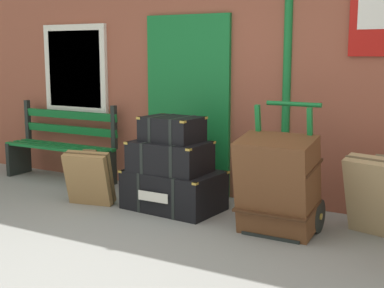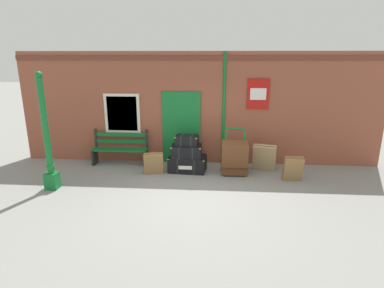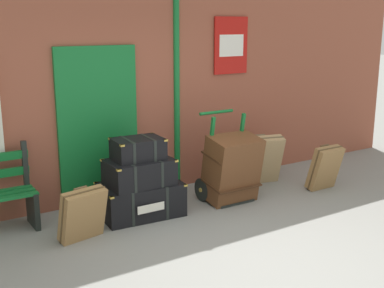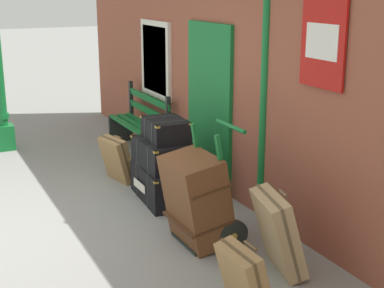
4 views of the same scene
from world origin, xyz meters
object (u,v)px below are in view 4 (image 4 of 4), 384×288
(large_brown_trunk, at_px, (197,199))
(suitcase_slate, at_px, (117,159))
(steamer_trunk_base, at_px, (167,182))
(porters_trolley, at_px, (212,215))
(platform_bench, at_px, (140,125))
(steamer_trunk_middle, at_px, (163,153))
(steamer_trunk_top, at_px, (166,130))
(suitcase_umber, at_px, (246,286))
(lamp_post, at_px, (0,85))
(suitcase_caramel, at_px, (278,232))

(large_brown_trunk, height_order, suitcase_slate, large_brown_trunk)
(steamer_trunk_base, relative_size, porters_trolley, 0.88)
(steamer_trunk_base, bearing_deg, platform_bench, 167.62)
(steamer_trunk_middle, xyz_separation_m, steamer_trunk_top, (0.01, 0.03, 0.29))
(suitcase_umber, bearing_deg, steamer_trunk_top, 168.66)
(platform_bench, distance_m, suitcase_slate, 1.37)
(platform_bench, height_order, large_brown_trunk, platform_bench)
(platform_bench, relative_size, steamer_trunk_base, 1.51)
(lamp_post, distance_m, steamer_trunk_top, 3.43)
(steamer_trunk_middle, bearing_deg, lamp_post, -155.57)
(steamer_trunk_top, height_order, suitcase_caramel, steamer_trunk_top)
(platform_bench, bearing_deg, suitcase_umber, -11.80)
(lamp_post, xyz_separation_m, suitcase_slate, (2.24, 1.11, -0.73))
(lamp_post, distance_m, steamer_trunk_base, 3.54)
(porters_trolley, height_order, suitcase_slate, porters_trolley)
(platform_bench, relative_size, steamer_trunk_top, 2.50)
(platform_bench, xyz_separation_m, steamer_trunk_top, (1.99, -0.44, 0.43))
(lamp_post, bearing_deg, porters_trolley, 17.49)
(steamer_trunk_base, height_order, suitcase_umber, suitcase_umber)
(suitcase_slate, bearing_deg, steamer_trunk_base, 20.69)
(platform_bench, height_order, suitcase_caramel, platform_bench)
(porters_trolley, xyz_separation_m, large_brown_trunk, (-0.00, -0.17, 0.20))
(steamer_trunk_middle, height_order, suitcase_slate, steamer_trunk_middle)
(steamer_trunk_base, bearing_deg, suitcase_slate, -159.31)
(lamp_post, height_order, platform_bench, lamp_post)
(steamer_trunk_middle, relative_size, steamer_trunk_top, 1.28)
(steamer_trunk_base, height_order, large_brown_trunk, large_brown_trunk)
(porters_trolley, relative_size, suitcase_caramel, 1.59)
(steamer_trunk_top, bearing_deg, platform_bench, 167.57)
(lamp_post, distance_m, large_brown_trunk, 4.58)
(suitcase_slate, bearing_deg, lamp_post, -153.71)
(steamer_trunk_middle, height_order, suitcase_caramel, suitcase_caramel)
(steamer_trunk_top, bearing_deg, lamp_post, -155.10)
(large_brown_trunk, bearing_deg, steamer_trunk_middle, 171.21)
(suitcase_slate, bearing_deg, suitcase_caramel, 9.59)
(steamer_trunk_base, height_order, steamer_trunk_middle, steamer_trunk_middle)
(steamer_trunk_top, height_order, large_brown_trunk, steamer_trunk_top)
(suitcase_caramel, bearing_deg, steamer_trunk_middle, -174.56)
(platform_bench, distance_m, suitcase_caramel, 4.12)
(steamer_trunk_base, xyz_separation_m, steamer_trunk_middle, (-0.02, -0.03, 0.37))
(porters_trolley, bearing_deg, suitcase_umber, -18.55)
(suitcase_slate, distance_m, suitcase_umber, 3.61)
(large_brown_trunk, bearing_deg, lamp_post, -164.58)
(steamer_trunk_base, distance_m, suitcase_umber, 2.77)
(steamer_trunk_base, xyz_separation_m, porters_trolley, (1.26, -0.06, 0.06))
(large_brown_trunk, bearing_deg, suitcase_slate, -177.22)
(large_brown_trunk, xyz_separation_m, suitcase_umber, (1.45, -0.32, -0.14))
(porters_trolley, bearing_deg, steamer_trunk_top, 177.29)
(large_brown_trunk, bearing_deg, steamer_trunk_base, 169.64)
(steamer_trunk_top, distance_m, large_brown_trunk, 1.36)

